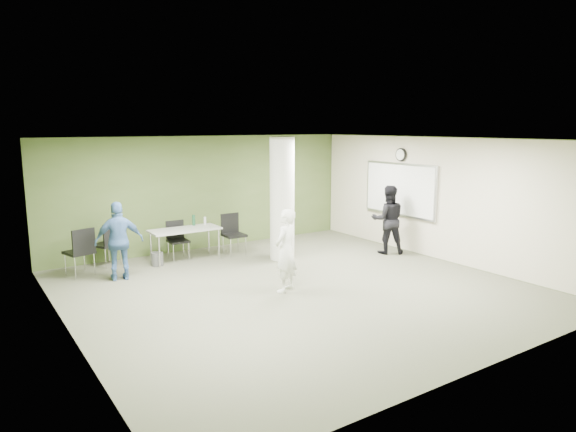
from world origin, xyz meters
TOP-DOWN VIEW (x-y plane):
  - floor at (0.00, 0.00)m, footprint 8.00×8.00m
  - ceiling at (0.00, 0.00)m, footprint 8.00×8.00m
  - wall_back at (0.00, 4.00)m, footprint 8.00×2.80m
  - wall_left at (-4.00, 0.00)m, footprint 0.02×8.00m
  - wall_right_cream at (4.00, 0.00)m, footprint 0.02×8.00m
  - column at (1.00, 2.00)m, footprint 0.56×0.56m
  - whiteboard at (3.92, 1.20)m, footprint 0.05×2.30m
  - wall_clock at (3.92, 1.20)m, footprint 0.06×0.32m
  - folding_table at (-0.92, 3.08)m, footprint 1.58×0.70m
  - wastebasket at (-1.62, 3.02)m, footprint 0.26×0.26m
  - chair_back_left at (-3.18, 3.09)m, footprint 0.62×0.62m
  - chair_back_right at (-2.50, 3.57)m, footprint 0.63×0.63m
  - chair_table_left at (-1.02, 3.36)m, footprint 0.46×0.46m
  - chair_table_right at (0.26, 3.04)m, footprint 0.49×0.49m
  - woman_white at (-0.24, -0.02)m, footprint 0.67×0.59m
  - man_black at (3.40, 1.03)m, footprint 1.01×0.96m
  - man_blue at (-2.58, 2.42)m, footprint 0.98×0.55m

SIDE VIEW (x-z plane):
  - floor at x=0.00m, z-range 0.00..0.00m
  - wastebasket at x=-1.62m, z-range 0.00..0.30m
  - chair_table_left at x=-1.02m, z-range 0.07..0.96m
  - chair_back_right at x=-2.50m, z-range 0.08..1.05m
  - chair_table_right at x=0.26m, z-range 0.08..1.06m
  - chair_back_left at x=-3.18m, z-range 0.09..1.09m
  - folding_table at x=-0.92m, z-range 0.20..1.20m
  - woman_white at x=-0.24m, z-range 0.00..1.55m
  - man_blue at x=-2.58m, z-range 0.00..1.58m
  - man_black at x=3.40m, z-range 0.00..1.65m
  - wall_back at x=0.00m, z-range 1.39..1.41m
  - wall_left at x=-4.00m, z-range 0.00..2.80m
  - wall_right_cream at x=4.00m, z-range 0.00..2.80m
  - column at x=1.00m, z-range 0.00..2.80m
  - whiteboard at x=3.92m, z-range 0.85..2.15m
  - wall_clock at x=3.92m, z-range 2.19..2.51m
  - ceiling at x=0.00m, z-range 2.80..2.80m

